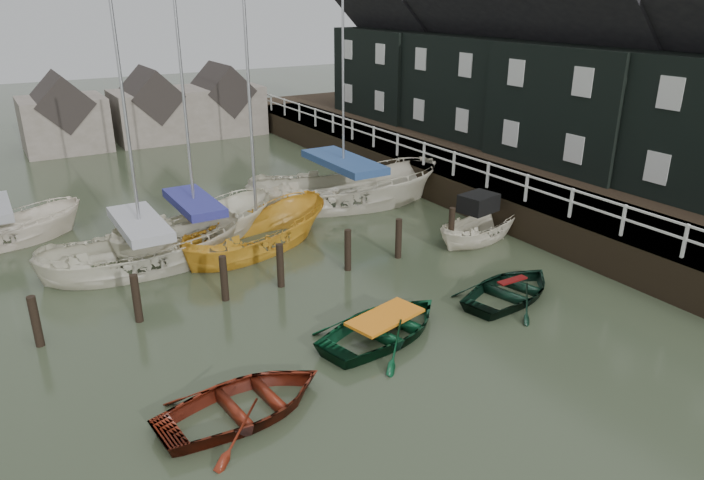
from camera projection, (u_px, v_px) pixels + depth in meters
ground at (366, 316)px, 17.56m from camera, size 120.00×120.00×0.00m
pier at (422, 168)px, 29.83m from camera, size 3.04×32.00×2.70m
land_strip at (506, 167)px, 32.74m from camera, size 14.00×38.00×1.50m
quay_houses at (537, 56)px, 29.59m from camera, size 6.52×28.14×10.01m
mooring_pilings at (283, 271)px, 19.24m from camera, size 13.72×0.22×1.80m
far_sheds at (149, 110)px, 38.01m from camera, size 14.00×4.08×4.39m
rowboat_red at (245, 414)px, 13.49m from camera, size 4.07×3.10×0.79m
rowboat_green at (385, 336)px, 16.55m from camera, size 4.56×3.72×0.83m
rowboat_dkgreen at (511, 297)px, 18.67m from camera, size 4.21×3.45×0.76m
motorboat at (479, 236)px, 23.11m from camera, size 4.33×2.31×2.45m
sailboat_a at (145, 265)px, 20.72m from camera, size 6.77×2.84×10.84m
sailboat_b at (197, 240)px, 22.90m from camera, size 6.84×3.88×11.03m
sailboat_c at (258, 246)px, 22.42m from camera, size 6.83×4.40×10.48m
sailboat_d at (344, 203)px, 26.87m from camera, size 8.83×5.22×13.85m
sailboat_e at (0, 242)px, 22.63m from camera, size 6.03×2.76×10.41m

